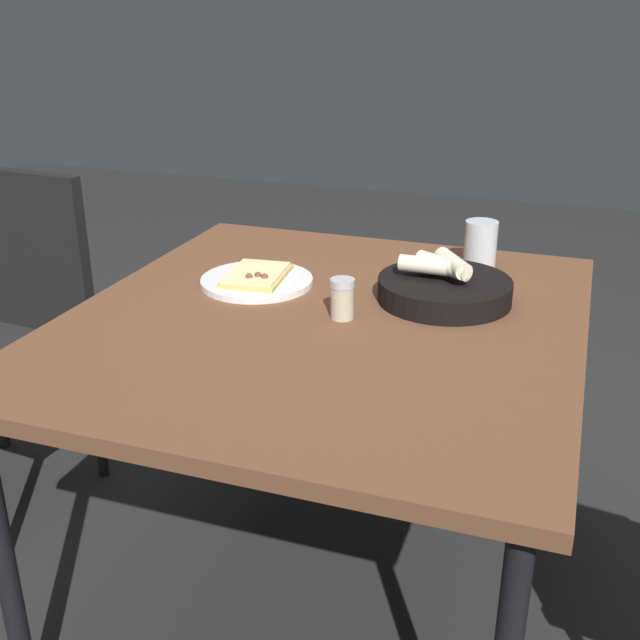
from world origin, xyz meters
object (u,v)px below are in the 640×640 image
Objects in this scene: bread_basket at (445,288)px; beer_glass at (480,249)px; pepper_shaker at (343,300)px; chair_near at (1,320)px; pizza_plate at (257,279)px; dining_table at (325,342)px.

beer_glass reaches higher than bread_basket.
chair_near reaches higher than pepper_shaker.
pizza_plate is 0.89× the size of bread_basket.
pepper_shaker is at bearing 5.00° from dining_table.
beer_glass is (0.04, 0.22, 0.02)m from bread_basket.
dining_table is 0.47m from beer_glass.
chair_near is (-1.00, 0.17, -0.25)m from pepper_shaker.
chair_near is at bearing -170.05° from beer_glass.
pizza_plate is 0.41m from bread_basket.
beer_glass is at bearing 9.95° from chair_near.
dining_table is at bearing -9.88° from chair_near.
beer_glass is at bearing 30.21° from pizza_plate.
pepper_shaker is at bearing -9.35° from chair_near.
pizza_plate is at bearing -175.16° from bread_basket.
pizza_plate is at bearing -3.47° from chair_near.
beer_glass is 0.13× the size of chair_near.
bread_basket reaches higher than pizza_plate.
beer_glass is 1.26m from chair_near.
pepper_shaker is 0.09× the size of chair_near.
pizza_plate is 0.52m from beer_glass.
chair_near is at bearing 170.12° from dining_table.
dining_table is 0.27m from bread_basket.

